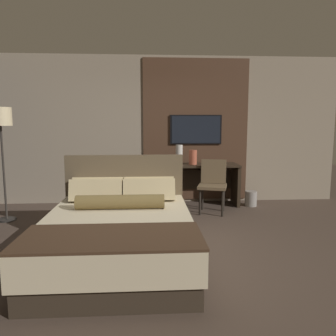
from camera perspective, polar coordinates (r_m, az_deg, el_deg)
The scene contains 11 objects.
ground_plane at distance 4.05m, azimuth -1.83°, elevation -14.46°, with size 16.00×16.00×0.00m, color #4C3D33.
wall_back_tv_panel at distance 6.35m, azimuth -1.72°, elevation 6.57°, with size 7.20×0.09×2.80m.
bed at distance 3.82m, azimuth -8.47°, elevation -10.80°, with size 1.63×2.18×1.10m.
desk at distance 6.19m, azimuth 5.10°, elevation -1.71°, with size 1.52×0.56×0.78m.
tv at distance 6.34m, azimuth 4.88°, elevation 6.70°, with size 0.99×0.04×0.56m.
desk_chair at distance 5.71m, azimuth 7.82°, elevation -2.21°, with size 0.57×0.57×0.91m.
floor_lamp at distance 5.67m, azimuth -27.13°, elevation 6.54°, with size 0.34×0.34×1.78m.
vase_tall at distance 6.04m, azimuth 1.96°, elevation 2.33°, with size 0.13×0.13×0.36m.
vase_short at distance 6.07m, azimuth 4.37°, elevation 1.89°, with size 0.15×0.15×0.27m.
book at distance 6.15m, azimuth 7.53°, elevation 0.81°, with size 0.25×0.20×0.03m.
waste_bin at distance 6.33m, azimuth 14.22°, elevation -5.17°, with size 0.22×0.22×0.28m.
Camera 1 is at (-0.11, -3.75, 1.53)m, focal length 35.00 mm.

